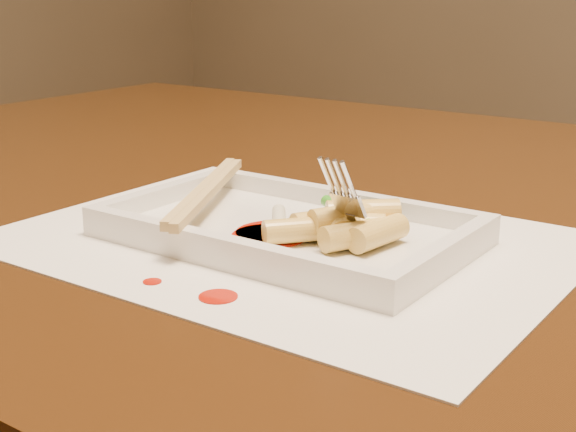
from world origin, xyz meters
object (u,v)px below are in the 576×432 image
Objects in this scene: table at (353,286)px; chopstick_a at (202,190)px; fork at (388,136)px; plate_base at (288,234)px; placemat at (288,240)px.

table is 7.04× the size of chopstick_a.
fork is at bearing -53.52° from table.
chopstick_a is (-0.08, 0.00, 0.02)m from plate_base.
chopstick_a reaches higher than placemat.
table is at bearing 78.12° from chopstick_a.
table is at bearing 104.61° from plate_base.
chopstick_a is 0.16m from fork.
plate_base is (0.00, 0.00, 0.00)m from placemat.
placemat is 0.00m from plate_base.
fork is (0.07, 0.02, 0.08)m from placemat.
table is at bearing 104.61° from placemat.
fork is (0.15, 0.02, 0.06)m from chopstick_a.
placemat is 2.86× the size of fork.
fork is at bearing 14.42° from plate_base.
table is at bearing 126.48° from fork.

